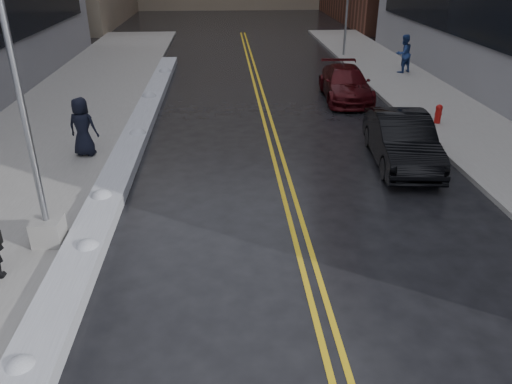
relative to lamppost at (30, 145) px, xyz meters
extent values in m
plane|color=black|center=(3.30, -2.00, -2.53)|extent=(160.00, 160.00, 0.00)
cube|color=gray|center=(-2.45, 8.00, -2.46)|extent=(5.50, 50.00, 0.15)
cube|color=gray|center=(13.30, 8.00, -2.46)|extent=(4.00, 50.00, 0.15)
cube|color=gold|center=(5.65, 8.00, -2.53)|extent=(0.12, 50.00, 0.01)
cube|color=gold|center=(5.95, 8.00, -2.53)|extent=(0.12, 50.00, 0.01)
cube|color=silver|center=(0.85, 6.00, -2.36)|extent=(0.90, 30.00, 0.34)
cube|color=gray|center=(0.00, 0.00, -2.08)|extent=(0.65, 0.65, 0.60)
cylinder|color=gray|center=(0.00, 0.00, 1.72)|extent=(0.14, 0.14, 7.00)
cylinder|color=maroon|center=(12.30, 8.00, -2.08)|extent=(0.24, 0.24, 0.60)
sphere|color=maroon|center=(12.30, 8.00, -1.78)|extent=(0.26, 0.26, 0.26)
cylinder|color=maroon|center=(12.30, 8.00, -2.03)|extent=(0.25, 0.10, 0.10)
cylinder|color=gray|center=(11.80, 22.00, 0.12)|extent=(0.14, 0.14, 5.00)
imported|color=black|center=(-0.47, 5.50, -1.43)|extent=(1.05, 0.80, 1.91)
imported|color=navy|center=(13.83, 16.81, -1.38)|extent=(1.20, 1.10, 2.00)
imported|color=black|center=(9.65, 4.50, -1.74)|extent=(2.12, 4.93, 1.58)
imported|color=#38090C|center=(9.62, 12.18, -1.82)|extent=(2.27, 5.03, 1.43)
camera|label=1|loc=(4.06, -10.07, 3.66)|focal=35.00mm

